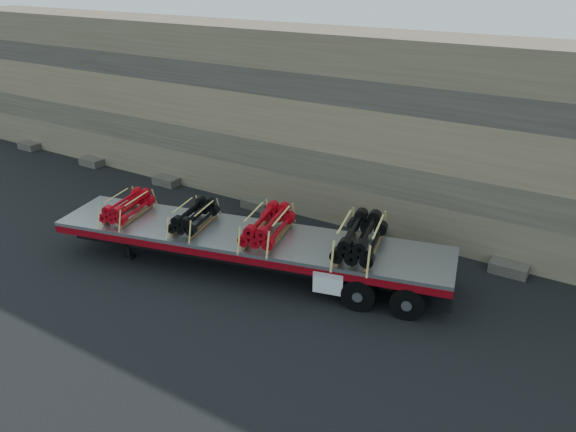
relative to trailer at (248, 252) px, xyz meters
name	(u,v)px	position (x,y,z in m)	size (l,w,h in m)	color
ground	(250,277)	(0.30, -0.38, -0.65)	(120.00, 120.00, 0.00)	black
rock_wall	(345,125)	(0.30, 6.12, 2.85)	(44.00, 3.00, 7.00)	#7A6B54
trailer	(248,252)	(0.00, 0.00, 0.00)	(12.97, 2.49, 1.30)	#A8ABB0
bundle_front	(128,207)	(-4.29, -1.03, 0.99)	(0.98, 1.95, 0.69)	#B20914
bundle_midfront	(194,217)	(-1.84, -0.44, 0.99)	(0.96, 1.92, 0.68)	black
bundle_midrear	(268,226)	(0.67, 0.16, 1.05)	(1.12, 2.25, 0.80)	#B20914
bundle_rear	(360,238)	(3.54, 0.85, 1.09)	(1.24, 2.49, 0.88)	black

